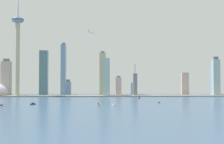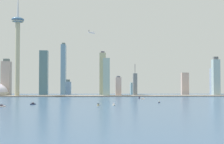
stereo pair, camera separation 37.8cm
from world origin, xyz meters
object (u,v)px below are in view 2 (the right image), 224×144
object	(u,v)px
skyscraper_0	(216,77)
skyscraper_4	(213,81)
skyscraper_6	(44,73)
boat_6	(114,105)
observation_tower	(18,41)
boat_3	(159,102)
boat_2	(139,98)
skyscraper_3	(64,70)
boat_4	(1,106)
boat_1	(143,99)
skyscraper_1	(6,78)
skyscraper_11	(68,88)
skyscraper_12	(106,77)
boat_7	(33,104)
skyscraper_8	(185,84)
airplane	(92,33)
skyscraper_2	(103,74)
boat_5	(98,105)
skyscraper_7	(133,89)
skyscraper_10	(118,86)
skyscraper_5	(135,85)

from	to	relation	value
skyscraper_0	skyscraper_4	size ratio (longest dim) A/B	1.38
skyscraper_6	boat_6	bearing A→B (deg)	-60.68
observation_tower	skyscraper_6	size ratio (longest dim) A/B	2.32
boat_3	boat_6	world-z (taller)	boat_3
boat_2	boat_6	bearing A→B (deg)	155.10
skyscraper_3	boat_4	size ratio (longest dim) A/B	10.65
boat_1	skyscraper_1	bearing A→B (deg)	168.70
observation_tower	skyscraper_0	bearing A→B (deg)	1.68
observation_tower	skyscraper_0	size ratio (longest dim) A/B	2.77
skyscraper_11	skyscraper_12	xyz separation A→B (m)	(131.09, -106.77, 34.66)
skyscraper_1	boat_4	xyz separation A→B (m)	(116.36, -362.13, -53.64)
skyscraper_11	boat_4	world-z (taller)	skyscraper_11
observation_tower	boat_4	bearing A→B (deg)	-77.59
boat_7	skyscraper_8	bearing A→B (deg)	25.77
boat_1	airplane	size ratio (longest dim) A/B	0.48
boat_3	boat_7	size ratio (longest dim) A/B	0.69
skyscraper_6	boat_1	size ratio (longest dim) A/B	13.81
skyscraper_2	boat_4	bearing A→B (deg)	-115.99
skyscraper_3	boat_5	bearing A→B (deg)	-72.21
skyscraper_1	skyscraper_3	bearing A→B (deg)	5.99
skyscraper_1	boat_4	bearing A→B (deg)	-72.19
skyscraper_3	skyscraper_12	world-z (taller)	skyscraper_3
skyscraper_6	skyscraper_7	bearing A→B (deg)	3.47
skyscraper_8	boat_4	world-z (taller)	skyscraper_8
skyscraper_12	skyscraper_0	bearing A→B (deg)	2.63
skyscraper_1	skyscraper_6	bearing A→B (deg)	21.69
boat_1	skyscraper_3	bearing A→B (deg)	151.96
skyscraper_7	skyscraper_8	size ratio (longest dim) A/B	0.56
observation_tower	boat_1	size ratio (longest dim) A/B	32.09
boat_1	airplane	distance (m)	283.20
skyscraper_8	skyscraper_0	bearing A→B (deg)	-19.27
skyscraper_3	boat_1	size ratio (longest dim) A/B	15.91
skyscraper_7	boat_5	bearing A→B (deg)	-105.26
observation_tower	boat_3	bearing A→B (deg)	-32.90
skyscraper_7	skyscraper_0	bearing A→B (deg)	-16.99
skyscraper_12	boat_6	size ratio (longest dim) A/B	11.79
boat_5	skyscraper_11	bearing A→B (deg)	33.22
skyscraper_7	skyscraper_10	distance (m)	85.94
skyscraper_12	boat_3	size ratio (longest dim) A/B	14.10
skyscraper_10	skyscraper_12	distance (m)	54.30
boat_4	boat_6	size ratio (longest dim) A/B	1.61
skyscraper_2	airplane	bearing A→B (deg)	-136.11
boat_4	boat_6	world-z (taller)	boat_4
skyscraper_1	boat_2	distance (m)	424.34
skyscraper_4	boat_5	world-z (taller)	skyscraper_4
skyscraper_5	airplane	distance (m)	210.17
skyscraper_0	airplane	distance (m)	413.52
skyscraper_7	boat_6	bearing A→B (deg)	-101.53
skyscraper_10	boat_2	bearing A→B (deg)	-69.39
skyscraper_3	observation_tower	bearing A→B (deg)	-157.94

